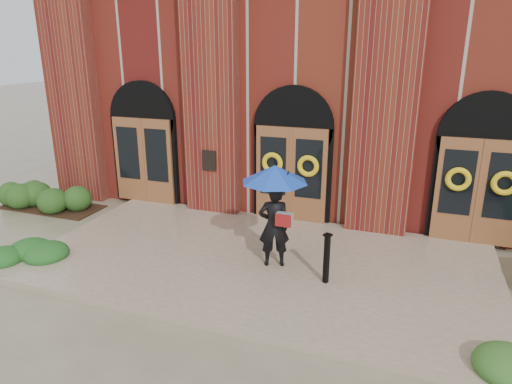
% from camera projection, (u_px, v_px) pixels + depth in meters
% --- Properties ---
extents(ground, '(90.00, 90.00, 0.00)m').
position_uv_depth(ground, '(256.00, 267.00, 9.99)').
color(ground, gray).
rests_on(ground, ground).
extents(landing, '(10.00, 5.30, 0.15)m').
position_uv_depth(landing, '(258.00, 261.00, 10.10)').
color(landing, tan).
rests_on(landing, ground).
extents(church_building, '(16.20, 12.53, 7.00)m').
position_uv_depth(church_building, '(337.00, 78.00, 16.79)').
color(church_building, maroon).
rests_on(church_building, ground).
extents(man_with_umbrella, '(1.78, 1.78, 2.20)m').
position_uv_depth(man_with_umbrella, '(275.00, 196.00, 9.33)').
color(man_with_umbrella, black).
rests_on(man_with_umbrella, landing).
extents(metal_post, '(0.18, 0.18, 1.04)m').
position_uv_depth(metal_post, '(327.00, 257.00, 8.90)').
color(metal_post, black).
rests_on(metal_post, landing).
extents(hedge_wall_left, '(2.74, 1.09, 0.70)m').
position_uv_depth(hedge_wall_left, '(51.00, 197.00, 13.55)').
color(hedge_wall_left, '#224316').
rests_on(hedge_wall_left, ground).
extents(hedge_front_left, '(1.26, 1.08, 0.44)m').
position_uv_depth(hedge_front_left, '(14.00, 255.00, 10.08)').
color(hedge_front_left, '#1C4F1B').
rests_on(hedge_front_left, ground).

